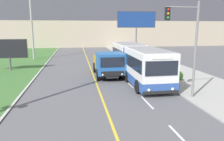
% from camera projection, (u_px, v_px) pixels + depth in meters
% --- Properties ---
extents(apartment_block_background, '(80.00, 8.04, 18.26)m').
position_uv_depth(apartment_block_background, '(81.00, 10.00, 54.56)').
color(apartment_block_background, '#BCAD93').
rests_on(apartment_block_background, ground_plane).
extents(city_bus, '(2.74, 12.32, 3.06)m').
position_uv_depth(city_bus, '(137.00, 62.00, 20.48)').
color(city_bus, white).
rests_on(city_bus, ground_plane).
extents(dump_truck, '(2.56, 6.37, 2.44)m').
position_uv_depth(dump_truck, '(109.00, 64.00, 20.78)').
color(dump_truck, black).
rests_on(dump_truck, ground_plane).
extents(utility_pole_far, '(1.80, 0.28, 10.70)m').
position_uv_depth(utility_pole_far, '(32.00, 23.00, 31.75)').
color(utility_pole_far, '#9E9E99').
rests_on(utility_pole_far, ground_plane).
extents(traffic_light_mast, '(2.28, 0.32, 6.34)m').
position_uv_depth(traffic_light_mast, '(188.00, 38.00, 13.99)').
color(traffic_light_mast, slate).
rests_on(traffic_light_mast, ground_plane).
extents(billboard_large, '(6.64, 0.24, 7.41)m').
position_uv_depth(billboard_large, '(137.00, 21.00, 37.11)').
color(billboard_large, '#59595B').
rests_on(billboard_large, ground_plane).
extents(billboard_small, '(3.94, 0.24, 3.47)m').
position_uv_depth(billboard_small, '(9.00, 49.00, 24.00)').
color(billboard_small, '#59595B').
rests_on(billboard_small, ground_plane).
extents(planter_round_near, '(1.07, 1.07, 1.14)m').
position_uv_depth(planter_round_near, '(178.00, 78.00, 18.04)').
color(planter_round_near, '#B7B2A8').
rests_on(planter_round_near, sidewalk_right).
extents(planter_round_second, '(1.13, 1.13, 1.20)m').
position_uv_depth(planter_round_second, '(156.00, 68.00, 22.44)').
color(planter_round_second, '#B7B2A8').
rests_on(planter_round_second, sidewalk_right).
extents(planter_round_third, '(1.16, 1.16, 1.26)m').
position_uv_depth(planter_round_third, '(143.00, 61.00, 26.87)').
color(planter_round_third, '#B7B2A8').
rests_on(planter_round_third, sidewalk_right).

